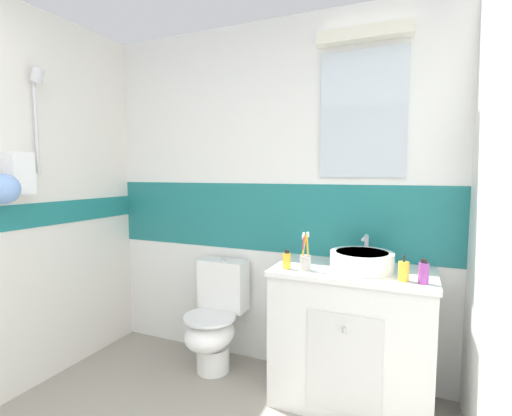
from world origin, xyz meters
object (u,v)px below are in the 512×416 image
at_px(sink_basin, 362,260).
at_px(toothbrush_cup, 305,260).
at_px(lotion_bottle_short, 424,272).
at_px(perfume_flask_small, 287,260).
at_px(toilet, 215,319).
at_px(soap_dispenser, 404,271).

distance_m(sink_basin, toothbrush_cup, 0.34).
height_order(lotion_bottle_short, perfume_flask_small, lotion_bottle_short).
bearing_deg(perfume_flask_small, toothbrush_cup, 8.29).
xyz_separation_m(sink_basin, toothbrush_cup, (-0.31, -0.14, 0.00)).
bearing_deg(toilet, perfume_flask_small, -16.74).
xyz_separation_m(toothbrush_cup, lotion_bottle_short, (0.64, -0.02, 0.00)).
xyz_separation_m(toilet, perfume_flask_small, (0.61, -0.18, 0.54)).
distance_m(toilet, toothbrush_cup, 0.91).
distance_m(soap_dispenser, lotion_bottle_short, 0.10).
bearing_deg(sink_basin, toothbrush_cup, -155.07).
relative_size(sink_basin, toilet, 0.53).
bearing_deg(perfume_flask_small, toilet, 163.26).
bearing_deg(sink_basin, perfume_flask_small, -159.15).
relative_size(toothbrush_cup, soap_dispenser, 1.58).
xyz_separation_m(toothbrush_cup, soap_dispenser, (0.55, -0.01, -0.01)).
relative_size(sink_basin, soap_dispenser, 2.87).
distance_m(toilet, perfume_flask_small, 0.83).
height_order(soap_dispenser, perfume_flask_small, soap_dispenser).
xyz_separation_m(sink_basin, perfume_flask_small, (-0.42, -0.16, -0.00)).
height_order(toilet, soap_dispenser, soap_dispenser).
relative_size(toilet, perfume_flask_small, 6.75).
distance_m(soap_dispenser, perfume_flask_small, 0.66).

